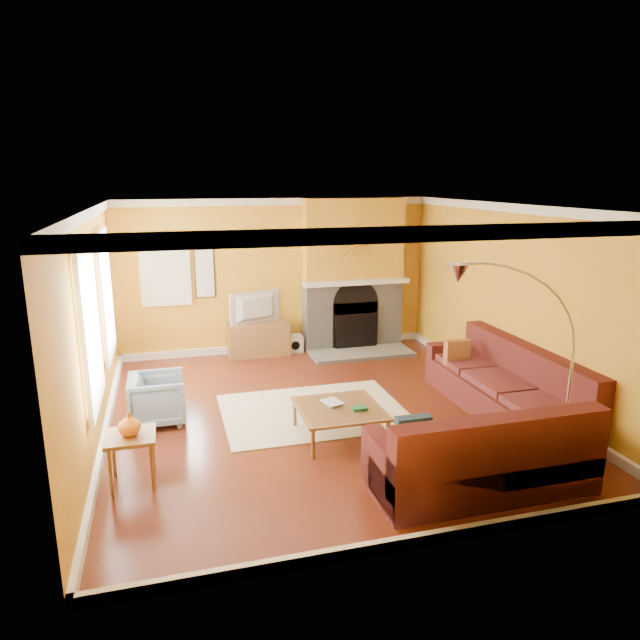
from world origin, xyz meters
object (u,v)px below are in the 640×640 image
object	(u,v)px
coffee_table	(339,422)
arc_lamp	(518,376)
media_console	(259,339)
side_table	(132,459)
sectional_sofa	(449,397)
armchair	(158,399)

from	to	relation	value
coffee_table	arc_lamp	size ratio (longest dim) A/B	0.44
media_console	side_table	bearing A→B (deg)	-116.16
sectional_sofa	media_console	size ratio (longest dim) A/B	3.28
sectional_sofa	coffee_table	size ratio (longest dim) A/B	3.48
coffee_table	side_table	xyz separation A→B (m)	(-2.34, -0.46, 0.07)
side_table	media_console	bearing A→B (deg)	63.84
coffee_table	side_table	distance (m)	2.39
sectional_sofa	media_console	bearing A→B (deg)	114.96
coffee_table	armchair	bearing A→B (deg)	153.90
media_console	arc_lamp	distance (m)	5.32
sectional_sofa	side_table	distance (m)	3.69
sectional_sofa	media_console	distance (m)	4.09
arc_lamp	media_console	bearing A→B (deg)	109.87
armchair	arc_lamp	distance (m)	4.35
sectional_sofa	arc_lamp	world-z (taller)	arc_lamp
media_console	arc_lamp	bearing A→B (deg)	-70.13
coffee_table	arc_lamp	xyz separation A→B (m)	(1.40, -1.43, 0.94)
sectional_sofa	coffee_table	bearing A→B (deg)	171.62
armchair	side_table	xyz separation A→B (m)	(-0.25, -1.49, -0.05)
side_table	coffee_table	bearing A→B (deg)	11.22
sectional_sofa	media_console	xyz separation A→B (m)	(-1.73, 3.71, -0.16)
arc_lamp	armchair	bearing A→B (deg)	144.85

